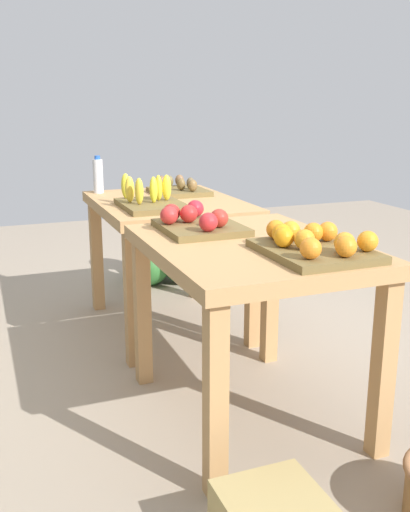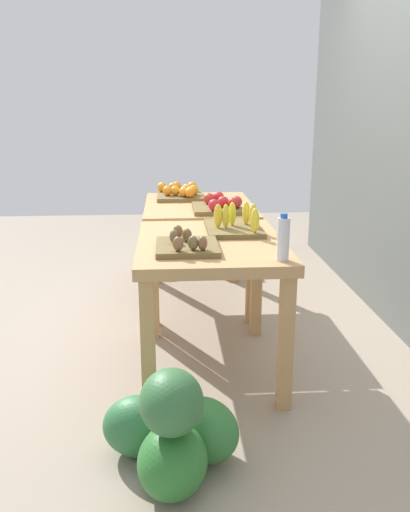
% 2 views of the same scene
% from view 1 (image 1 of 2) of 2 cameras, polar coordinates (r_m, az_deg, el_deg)
% --- Properties ---
extents(ground_plane, '(8.00, 8.00, 0.00)m').
position_cam_1_polar(ground_plane, '(3.14, -0.31, -10.22)').
color(ground_plane, '#9F8F7B').
extents(display_table_left, '(1.04, 0.80, 0.77)m').
position_cam_1_polar(display_table_left, '(2.43, 4.39, -1.28)').
color(display_table_left, tan).
rests_on(display_table_left, ground_plane).
extents(display_table_right, '(1.04, 0.80, 0.77)m').
position_cam_1_polar(display_table_right, '(3.44, -3.66, 3.56)').
color(display_table_right, tan).
rests_on(display_table_right, ground_plane).
extents(orange_bin, '(0.44, 0.37, 0.11)m').
position_cam_1_polar(orange_bin, '(2.22, 10.48, 1.14)').
color(orange_bin, brown).
rests_on(orange_bin, display_table_left).
extents(apple_bin, '(0.43, 0.34, 0.11)m').
position_cam_1_polar(apple_bin, '(2.60, -0.82, 3.30)').
color(apple_bin, brown).
rests_on(apple_bin, display_table_left).
extents(banana_crate, '(0.44, 0.32, 0.17)m').
position_cam_1_polar(banana_crate, '(3.18, -5.34, 5.41)').
color(banana_crate, brown).
rests_on(banana_crate, display_table_right).
extents(kiwi_bin, '(0.36, 0.32, 0.10)m').
position_cam_1_polar(kiwi_bin, '(3.64, -2.55, 6.48)').
color(kiwi_bin, brown).
rests_on(kiwi_bin, display_table_right).
extents(water_bottle, '(0.06, 0.06, 0.23)m').
position_cam_1_polar(water_bottle, '(3.73, -10.34, 7.68)').
color(water_bottle, silver).
rests_on(water_bottle, display_table_right).
extents(watermelon_pile, '(0.62, 0.68, 0.53)m').
position_cam_1_polar(watermelon_pile, '(4.47, -4.35, 0.02)').
color(watermelon_pile, '#2B702D').
rests_on(watermelon_pile, ground_plane).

